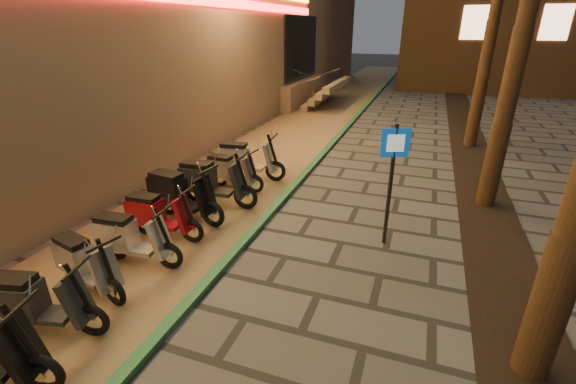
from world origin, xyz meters
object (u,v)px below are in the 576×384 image
at_px(scooter_8, 156,214).
at_px(scooter_10, 209,181).
at_px(scooter_11, 229,171).
at_px(scooter_6, 84,263).
at_px(pedestrian_sign, 392,169).
at_px(scooter_9, 178,194).
at_px(scooter_5, 34,302).
at_px(scooter_7, 129,237).
at_px(scooter_12, 244,159).

xyz_separation_m(scooter_8, scooter_10, (0.20, 1.67, 0.08)).
bearing_deg(scooter_11, scooter_6, -88.41).
height_order(pedestrian_sign, scooter_9, pedestrian_sign).
bearing_deg(scooter_5, pedestrian_sign, 30.11).
bearing_deg(pedestrian_sign, scooter_7, -175.08).
height_order(scooter_8, scooter_12, scooter_12).
distance_m(scooter_10, scooter_12, 1.76).
bearing_deg(scooter_8, scooter_6, -93.25).
bearing_deg(scooter_5, scooter_10, 75.16).
height_order(scooter_5, scooter_6, scooter_5).
height_order(scooter_9, scooter_12, scooter_9).
bearing_deg(scooter_9, scooter_6, -82.13).
xyz_separation_m(scooter_6, scooter_11, (0.18, 4.41, 0.01)).
relative_size(scooter_7, scooter_9, 0.87).
xyz_separation_m(scooter_5, scooter_9, (-0.17, 3.50, 0.08)).
bearing_deg(scooter_6, scooter_9, 104.66).
bearing_deg(scooter_9, scooter_5, -80.15).
xyz_separation_m(scooter_6, scooter_7, (0.14, 0.83, 0.02)).
height_order(scooter_6, scooter_8, scooter_8).
distance_m(scooter_7, scooter_9, 1.74).
height_order(scooter_8, scooter_11, scooter_8).
relative_size(scooter_6, scooter_7, 0.96).
relative_size(scooter_9, scooter_11, 1.19).
relative_size(scooter_5, scooter_9, 0.86).
bearing_deg(scooter_11, scooter_7, -86.68).
distance_m(pedestrian_sign, scooter_6, 5.26).
height_order(scooter_5, scooter_7, scooter_7).
xyz_separation_m(pedestrian_sign, scooter_8, (-4.20, -1.24, -1.00)).
bearing_deg(scooter_8, scooter_12, 83.65).
height_order(scooter_6, scooter_10, scooter_10).
bearing_deg(pedestrian_sign, scooter_5, -159.00).
relative_size(scooter_6, scooter_8, 0.97).
height_order(scooter_10, scooter_12, scooter_10).
height_order(scooter_9, scooter_11, scooter_9).
bearing_deg(scooter_5, scooter_9, 79.09).
xyz_separation_m(scooter_5, scooter_11, (0.05, 5.35, -0.01)).
bearing_deg(scooter_6, scooter_10, 100.15).
xyz_separation_m(scooter_9, scooter_11, (0.22, 1.85, -0.09)).
bearing_deg(scooter_8, scooter_5, -90.10).
distance_m(scooter_7, scooter_12, 4.33).
height_order(scooter_6, scooter_9, scooter_9).
distance_m(pedestrian_sign, scooter_10, 4.13).
bearing_deg(scooter_8, scooter_10, 80.80).
height_order(scooter_5, scooter_8, scooter_5).
relative_size(scooter_6, scooter_9, 0.83).
xyz_separation_m(scooter_7, scooter_8, (-0.12, 0.90, -0.01)).
distance_m(scooter_6, scooter_7, 0.84).
relative_size(pedestrian_sign, scooter_6, 1.51).
distance_m(scooter_5, scooter_11, 5.35).
distance_m(scooter_9, scooter_10, 0.88).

